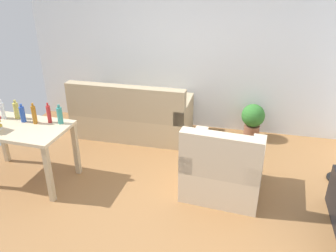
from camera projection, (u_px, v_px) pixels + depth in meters
The scene contains 12 objects.
ground_plane at pixel (150, 200), 4.18m from camera, with size 5.20×4.40×0.02m, color olive.
wall_rear at pixel (187, 46), 5.52m from camera, with size 5.20×0.10×2.70m, color silver.
couch at pixel (132, 117), 5.59m from camera, with size 1.82×0.84×0.92m.
desk at pixel (20, 134), 4.28m from camera, with size 1.23×0.75×0.76m.
potted_plant at pixel (253, 119), 5.46m from camera, with size 0.36×0.36×0.57m.
armchair at pixel (223, 169), 4.18m from camera, with size 0.97×0.91×0.92m.
bottle_clear at pixel (3, 110), 4.39m from camera, with size 0.05×0.05×0.25m.
bottle_squat at pixel (16, 110), 4.40m from camera, with size 0.06×0.06×0.25m.
bottle_blue at pixel (22, 114), 4.31m from camera, with size 0.06×0.06×0.24m.
bottle_amber at pixel (34, 115), 4.26m from camera, with size 0.06×0.06×0.27m.
bottle_red at pixel (49, 114), 4.29m from camera, with size 0.05×0.05×0.26m.
bottle_tall at pixel (60, 115), 4.26m from camera, with size 0.07×0.07×0.25m.
Camera 1 is at (0.98, -3.24, 2.60)m, focal length 37.43 mm.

